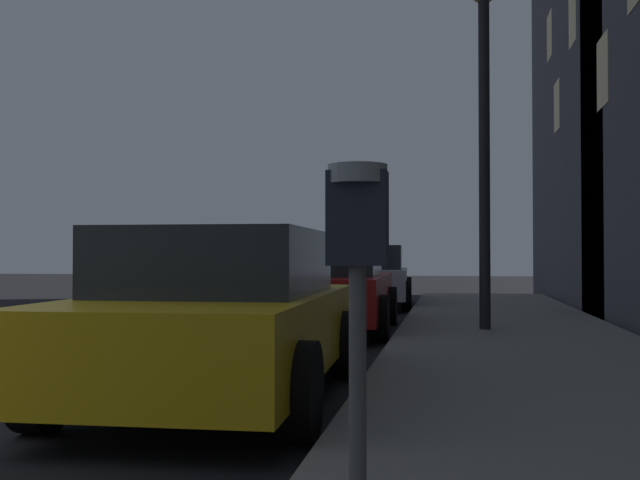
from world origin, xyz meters
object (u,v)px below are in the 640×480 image
at_px(parking_meter, 358,268).
at_px(street_lamp, 484,91).
at_px(car_yellow_cab, 220,314).
at_px(car_red, 328,287).
at_px(car_silver, 368,277).

relative_size(parking_meter, street_lamp, 0.26).
relative_size(car_yellow_cab, car_red, 0.98).
bearing_deg(parking_meter, car_red, 100.03).
bearing_deg(street_lamp, car_red, 165.13).
bearing_deg(parking_meter, car_silver, 96.24).
relative_size(parking_meter, car_yellow_cab, 0.33).
xyz_separation_m(parking_meter, street_lamp, (0.78, 8.50, 2.42)).
xyz_separation_m(car_red, car_silver, (0.00, 5.62, 0.00)).
relative_size(car_red, street_lamp, 0.82).
relative_size(parking_meter, car_red, 0.32).
xyz_separation_m(parking_meter, car_yellow_cab, (-1.62, 3.62, -0.46)).
distance_m(car_yellow_cab, car_silver, 11.14).
relative_size(car_yellow_cab, car_silver, 0.94).
distance_m(car_red, car_silver, 5.62).
bearing_deg(parking_meter, car_yellow_cab, 114.07).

